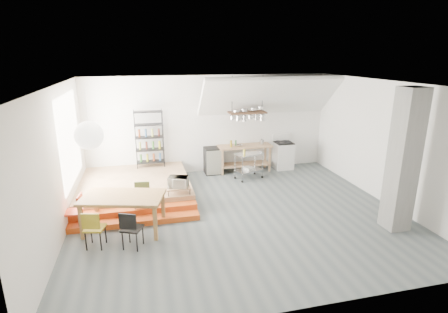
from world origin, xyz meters
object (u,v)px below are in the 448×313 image
object	(u,v)px
dining_table	(123,200)
rolling_cart	(249,162)
mini_fridge	(212,161)
stove	(283,155)

from	to	relation	value
dining_table	rolling_cart	bearing A→B (deg)	50.12
rolling_cart	mini_fridge	bearing A→B (deg)	124.22
dining_table	rolling_cart	world-z (taller)	rolling_cart
stove	dining_table	bearing A→B (deg)	-147.29
stove	dining_table	xyz separation A→B (m)	(-5.23, -3.36, 0.27)
dining_table	mini_fridge	size ratio (longest dim) A/B	2.23
dining_table	mini_fridge	bearing A→B (deg)	66.49
stove	rolling_cart	world-z (taller)	stove
rolling_cart	mini_fridge	distance (m)	1.29
rolling_cart	mini_fridge	world-z (taller)	mini_fridge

